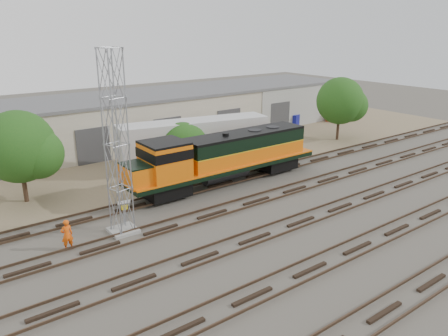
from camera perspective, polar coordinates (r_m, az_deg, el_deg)
ground at (r=31.44m, az=6.03°, el=-5.25°), size 140.00×140.00×0.00m
dirt_strip at (r=42.95m, az=-7.60°, el=1.14°), size 80.00×16.00×0.02m
tracks at (r=29.49m, az=10.00°, el=-6.91°), size 80.00×20.40×0.28m
warehouse at (r=49.26m, az=-12.28°, el=6.24°), size 58.40×10.40×5.30m
locomotive at (r=35.11m, az=-0.19°, el=1.51°), size 17.35×3.04×4.17m
signal_tower at (r=26.68m, az=-13.82°, el=2.52°), size 1.66×1.66×11.26m
sign_post at (r=28.42m, az=-12.84°, el=-5.21°), size 0.80×0.18×1.97m
worker at (r=26.96m, az=-19.83°, el=-8.21°), size 0.69×0.46×1.88m
semi_trailer at (r=40.22m, az=-3.43°, el=4.07°), size 14.21×5.44×4.29m
dumpster_blue at (r=57.87m, az=9.00°, el=6.22°), size 2.04×1.98×1.50m
dumpster_red at (r=61.75m, az=13.98°, el=6.60°), size 1.92×1.87×1.40m
tree_west at (r=34.24m, az=-24.71°, el=2.32°), size 5.47×5.21×6.82m
tree_mid at (r=38.95m, az=-4.92°, el=2.42°), size 4.89×4.66×4.66m
tree_east at (r=51.03m, az=15.28°, el=8.31°), size 5.50×5.24×7.07m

